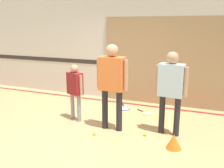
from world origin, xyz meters
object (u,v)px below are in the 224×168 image
person_instructor (112,78)px  tennis_ball_by_spare_racket (147,110)px  tennis_ball_near_instructor (94,133)px  tennis_ball_stray_left (145,134)px  racket_spare_on_floor (147,113)px  training_cone (174,142)px  racket_second_spare (124,108)px  person_student_right (171,84)px  person_student_left (75,86)px

person_instructor → tennis_ball_by_spare_racket: size_ratio=26.21×
tennis_ball_near_instructor → tennis_ball_by_spare_racket: bearing=70.3°
tennis_ball_stray_left → person_instructor: bearing=174.8°
racket_spare_on_floor → tennis_ball_by_spare_racket: tennis_ball_by_spare_racket is taller
person_instructor → training_cone: 1.64m
tennis_ball_stray_left → racket_spare_on_floor: bearing=102.6°
racket_second_spare → tennis_ball_stray_left: (0.90, -1.37, 0.02)m
person_instructor → person_student_right: 1.13m
person_student_left → racket_spare_on_floor: 1.87m
person_student_right → tennis_ball_near_instructor: size_ratio=24.47×
racket_second_spare → tennis_ball_by_spare_racket: 0.60m
person_instructor → racket_spare_on_floor: size_ratio=3.50×
racket_second_spare → tennis_ball_stray_left: 1.64m
person_instructor → training_cone: (1.30, -0.36, -0.94)m
person_student_right → training_cone: (0.18, -0.56, -0.87)m
tennis_ball_by_spare_racket → racket_spare_on_floor: bearing=-78.7°
tennis_ball_by_spare_racket → training_cone: (0.89, -1.69, 0.10)m
racket_spare_on_floor → person_student_right: bearing=154.9°
person_student_left → tennis_ball_stray_left: bearing=13.8°
person_student_left → person_student_right: 2.06m
person_student_right → person_student_left: bearing=6.8°
racket_second_spare → tennis_ball_by_spare_racket: size_ratio=8.38×
person_student_right → training_cone: size_ratio=6.06×
racket_second_spare → person_instructor: bearing=162.3°
racket_spare_on_floor → racket_second_spare: size_ratio=0.90×
tennis_ball_near_instructor → tennis_ball_by_spare_racket: size_ratio=1.00×
person_instructor → racket_spare_on_floor: (0.44, 1.17, -1.06)m
tennis_ball_by_spare_racket → training_cone: 1.91m
person_student_left → tennis_ball_near_instructor: bearing=-15.9°
person_instructor → racket_second_spare: size_ratio=3.13×
person_student_left → tennis_ball_by_spare_racket: 1.93m
person_instructor → racket_spare_on_floor: bearing=71.5°
tennis_ball_stray_left → tennis_ball_by_spare_racket: bearing=102.4°
person_instructor → racket_second_spare: 1.69m
person_student_right → racket_second_spare: person_student_right is taller
tennis_ball_near_instructor → training_cone: (1.50, 0.03, 0.10)m
person_student_right → tennis_ball_by_spare_racket: size_ratio=24.47×
racket_second_spare → tennis_ball_near_instructor: tennis_ball_near_instructor is taller
tennis_ball_near_instructor → person_student_left: bearing=142.6°
person_student_right → tennis_ball_by_spare_racket: (-0.71, 1.12, -0.97)m
person_instructor → person_student_right: (1.11, 0.20, -0.07)m
person_student_left → racket_second_spare: person_student_left is taller
racket_second_spare → tennis_ball_near_instructor: 1.70m
racket_spare_on_floor → tennis_ball_stray_left: size_ratio=7.50×
tennis_ball_near_instructor → person_student_right: bearing=24.3°
person_student_left → tennis_ball_by_spare_racket: person_student_left is taller
tennis_ball_near_instructor → tennis_ball_by_spare_racket: (0.61, 1.72, 0.00)m
racket_spare_on_floor → tennis_ball_stray_left: bearing=132.7°
person_instructor → tennis_ball_stray_left: person_instructor is taller
person_instructor → tennis_ball_near_instructor: (-0.21, -0.40, -1.04)m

